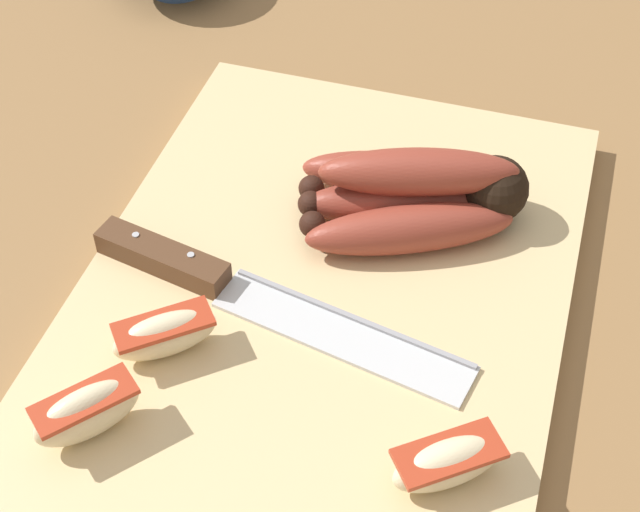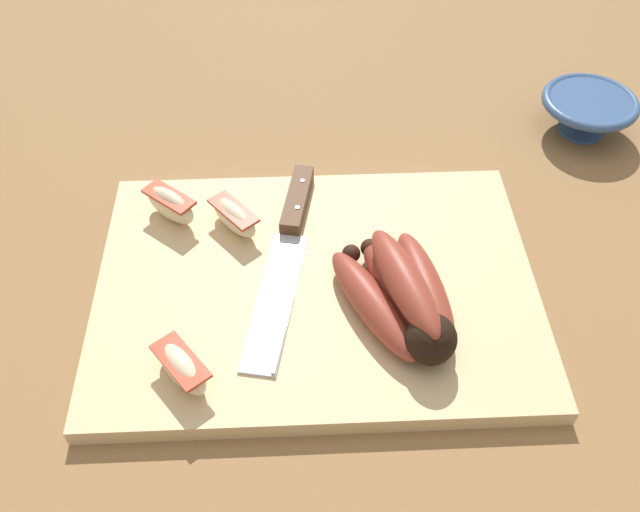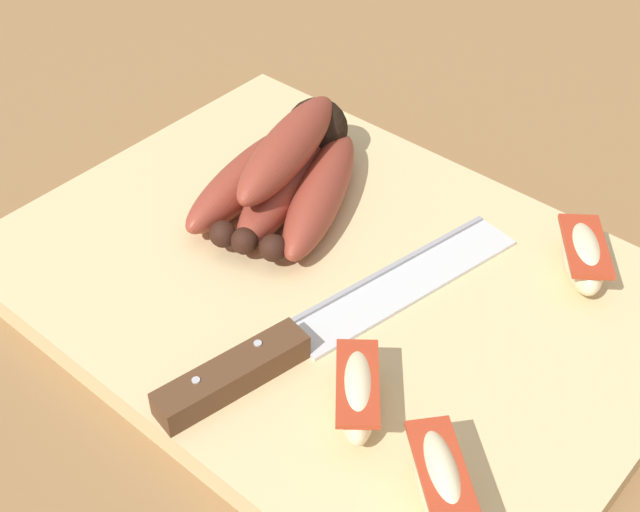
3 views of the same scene
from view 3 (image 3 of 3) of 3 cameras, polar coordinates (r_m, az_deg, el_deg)
name	(u,v)px [view 3 (image 3 of 3)]	position (r m, az deg, el deg)	size (l,w,h in m)	color
ground_plane	(352,308)	(0.60, 2.11, -3.39)	(6.00, 6.00, 0.00)	olive
cutting_board	(332,287)	(0.60, 0.79, -2.05)	(0.45, 0.33, 0.02)	#DBBC84
banana_bunch	(289,171)	(0.65, -2.03, 5.58)	(0.13, 0.17, 0.06)	black
chefs_knife	(295,339)	(0.55, -1.65, -5.41)	(0.08, 0.28, 0.02)	silver
apple_wedge_near	(439,481)	(0.47, 7.78, -14.32)	(0.07, 0.06, 0.04)	beige
apple_wedge_middle	(357,393)	(0.50, 2.43, -8.92)	(0.06, 0.07, 0.03)	beige
apple_wedge_far	(583,256)	(0.61, 16.74, 0.00)	(0.06, 0.07, 0.03)	beige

